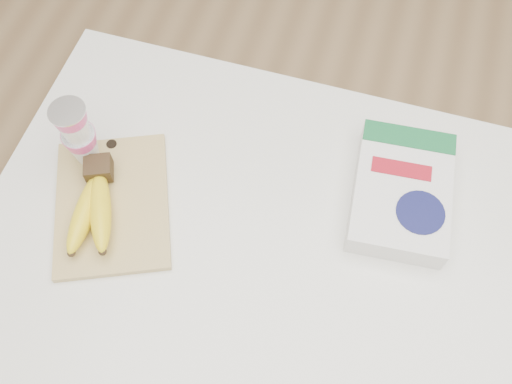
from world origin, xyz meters
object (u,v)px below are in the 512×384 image
bananas (94,205)px  yogurt_stack (77,133)px  cutting_board (112,204)px  cereal_box (401,192)px  table (293,334)px

bananas → yogurt_stack: bearing=121.0°
cutting_board → cereal_box: bearing=-5.1°
cereal_box → yogurt_stack: bearing=-176.0°
table → yogurt_stack: yogurt_stack is taller
bananas → cereal_box: (0.52, 0.19, -0.01)m
table → cereal_box: 0.53m
cutting_board → cereal_box: 0.52m
cereal_box → cutting_board: bearing=-166.4°
yogurt_stack → bananas: bearing=-59.0°
table → yogurt_stack: bearing=168.0°
bananas → yogurt_stack: size_ratio=1.35×
yogurt_stack → cereal_box: yogurt_stack is taller
yogurt_stack → cereal_box: bearing=8.6°
table → cutting_board: (-0.37, 0.02, 0.46)m
bananas → yogurt_stack: 0.13m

